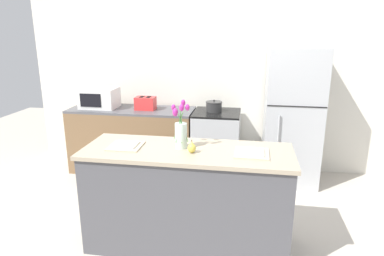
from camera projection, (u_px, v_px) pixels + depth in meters
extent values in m
plane|color=beige|center=(188.00, 243.00, 3.18)|extent=(10.00, 10.00, 0.00)
cube|color=silver|center=(213.00, 72.00, 4.70)|extent=(5.20, 0.08, 2.70)
cube|color=#4C4C51|center=(187.00, 200.00, 3.06)|extent=(1.76, 0.62, 0.89)
cube|color=tan|center=(187.00, 151.00, 2.93)|extent=(1.80, 0.66, 0.03)
cube|color=brown|center=(133.00, 141.00, 4.75)|extent=(1.68, 0.60, 0.85)
cube|color=#515156|center=(131.00, 110.00, 4.63)|extent=(1.68, 0.60, 0.03)
cube|color=#B2B5B7|center=(216.00, 145.00, 4.56)|extent=(0.60, 0.60, 0.86)
cube|color=black|center=(217.00, 113.00, 4.44)|extent=(0.60, 0.60, 0.02)
cube|color=black|center=(214.00, 155.00, 4.28)|extent=(0.42, 0.01, 0.28)
cube|color=#B7BABC|center=(292.00, 117.00, 4.29)|extent=(0.68, 0.64, 1.71)
cube|color=black|center=(297.00, 107.00, 3.93)|extent=(0.67, 0.01, 0.01)
cylinder|color=#B2B5B7|center=(277.00, 145.00, 4.07)|extent=(0.02, 0.02, 0.74)
cylinder|color=silver|center=(181.00, 136.00, 2.93)|extent=(0.10, 0.10, 0.22)
cylinder|color=#569E4C|center=(182.00, 125.00, 2.90)|extent=(0.11, 0.03, 0.28)
ellipsoid|color=#B22889|center=(188.00, 107.00, 2.84)|extent=(0.04, 0.04, 0.06)
cylinder|color=#569E4C|center=(182.00, 124.00, 2.92)|extent=(0.03, 0.06, 0.32)
ellipsoid|color=#B22889|center=(183.00, 103.00, 2.89)|extent=(0.04, 0.04, 0.06)
cylinder|color=#569E4C|center=(178.00, 125.00, 2.93)|extent=(0.10, 0.07, 0.26)
ellipsoid|color=#B22889|center=(174.00, 107.00, 2.92)|extent=(0.04, 0.04, 0.06)
cylinder|color=#569E4C|center=(178.00, 128.00, 2.90)|extent=(0.04, 0.05, 0.25)
ellipsoid|color=#B22889|center=(175.00, 112.00, 2.84)|extent=(0.05, 0.05, 0.07)
cylinder|color=#569E4C|center=(181.00, 126.00, 2.89)|extent=(0.03, 0.08, 0.29)
ellipsoid|color=#B22889|center=(182.00, 108.00, 2.81)|extent=(0.04, 0.04, 0.06)
ellipsoid|color=#E5CC4C|center=(192.00, 148.00, 2.84)|extent=(0.07, 0.07, 0.08)
cone|color=#E5CC4C|center=(192.00, 143.00, 2.82)|extent=(0.04, 0.04, 0.03)
cylinder|color=brown|center=(192.00, 141.00, 2.82)|extent=(0.01, 0.01, 0.02)
cube|color=beige|center=(126.00, 146.00, 2.99)|extent=(0.29, 0.29, 0.01)
cube|color=silver|center=(126.00, 145.00, 2.99)|extent=(0.21, 0.21, 0.01)
cube|color=beige|center=(252.00, 153.00, 2.82)|extent=(0.29, 0.29, 0.01)
cube|color=silver|center=(252.00, 152.00, 2.82)|extent=(0.21, 0.21, 0.01)
cube|color=red|center=(145.00, 103.00, 4.55)|extent=(0.26, 0.18, 0.17)
cube|color=black|center=(142.00, 97.00, 4.54)|extent=(0.05, 0.11, 0.01)
cube|color=black|center=(149.00, 97.00, 4.52)|extent=(0.05, 0.11, 0.01)
cube|color=black|center=(135.00, 101.00, 4.57)|extent=(0.02, 0.02, 0.02)
cylinder|color=#2D2D2D|center=(214.00, 107.00, 4.46)|extent=(0.21, 0.21, 0.12)
cylinder|color=#2D2D2D|center=(214.00, 102.00, 4.44)|extent=(0.21, 0.21, 0.01)
sphere|color=black|center=(214.00, 101.00, 4.44)|extent=(0.02, 0.02, 0.02)
cube|color=white|center=(99.00, 98.00, 4.66)|extent=(0.48, 0.36, 0.27)
cube|color=black|center=(90.00, 100.00, 4.49)|extent=(0.29, 0.01, 0.18)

